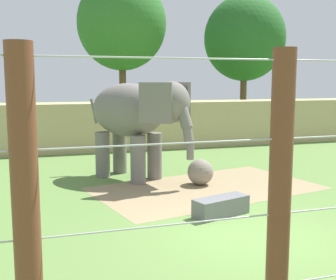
% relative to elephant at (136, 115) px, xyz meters
% --- Properties ---
extents(ground_plane, '(120.00, 120.00, 0.00)m').
position_rel_elephant_xyz_m(ground_plane, '(1.10, -5.73, -2.10)').
color(ground_plane, '#5B7F3D').
extents(dirt_patch, '(7.24, 5.17, 0.01)m').
position_rel_elephant_xyz_m(dirt_patch, '(1.75, -1.81, -2.10)').
color(dirt_patch, '#937F5B').
rests_on(dirt_patch, ground).
extents(embankment_wall, '(36.00, 1.80, 2.19)m').
position_rel_elephant_xyz_m(embankment_wall, '(1.10, 6.44, -1.01)').
color(embankment_wall, tan).
rests_on(embankment_wall, ground).
extents(elephant, '(3.28, 3.78, 3.18)m').
position_rel_elephant_xyz_m(elephant, '(0.00, 0.00, 0.00)').
color(elephant, slate).
rests_on(elephant, ground).
extents(enrichment_ball, '(0.80, 0.80, 0.80)m').
position_rel_elephant_xyz_m(enrichment_ball, '(1.72, -1.35, -1.70)').
color(enrichment_ball, gray).
rests_on(enrichment_ball, ground).
extents(feed_trough, '(1.48, 0.89, 0.44)m').
position_rel_elephant_xyz_m(feed_trough, '(1.07, -4.33, -1.88)').
color(feed_trough, slate).
rests_on(feed_trough, ground).
extents(tree_far_left, '(5.43, 5.43, 8.87)m').
position_rel_elephant_xyz_m(tree_far_left, '(10.57, 13.18, 3.90)').
color(tree_far_left, brown).
rests_on(tree_far_left, ground).
extents(tree_left_of_centre, '(5.58, 5.58, 9.69)m').
position_rel_elephant_xyz_m(tree_left_of_centre, '(2.34, 13.82, 4.63)').
color(tree_left_of_centre, brown).
rests_on(tree_left_of_centre, ground).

